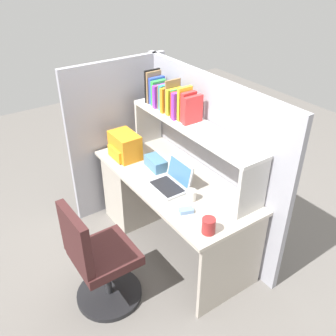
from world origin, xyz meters
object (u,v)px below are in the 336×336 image
Objects in this scene: backpack at (124,146)px; snack_canister at (209,226)px; computer_mouse at (186,211)px; tissue_box at (156,163)px; laptop at (172,181)px; office_chair at (99,263)px; paper_cup at (191,195)px.

backpack is 1.25m from snack_canister.
computer_mouse is 0.90× the size of snack_canister.
tissue_box is (-0.65, 0.16, 0.03)m from computer_mouse.
laptop reaches higher than office_chair.
computer_mouse is at bearing -50.96° from paper_cup.
laptop is at bearing 7.10° from backpack.
tissue_box reaches higher than computer_mouse.
laptop is 0.85m from office_chair.
computer_mouse is at bearing -1.62° from backpack.
snack_canister is at bearing -19.98° from paper_cup.
laptop is 1.04× the size of backpack.
snack_canister is at bearing -128.57° from office_chair.
tissue_box is 0.93m from snack_canister.
tissue_box is 0.24× the size of office_chair.
office_chair is at bearing -126.80° from snack_canister.
backpack is at bearing -154.87° from tissue_box.
laptop is at bearing 169.08° from snack_canister.
snack_canister is at bearing -10.92° from laptop.
laptop is 0.32m from tissue_box.
backpack is 1.36× the size of tissue_box.
tissue_box is 0.99m from office_chair.
computer_mouse is at bearing 178.51° from snack_canister.
tissue_box is at bearing 169.99° from snack_canister.
office_chair is (-0.11, -0.77, -0.38)m from paper_cup.
laptop is 0.66m from backpack.
computer_mouse is (0.98, -0.03, -0.10)m from backpack.
tissue_box reaches higher than paper_cup.
paper_cup is 0.77× the size of snack_canister.
backpack reaches higher than snack_canister.
office_chair is (0.12, -0.75, -0.39)m from laptop.
laptop is at bearing -4.42° from tissue_box.
office_chair is (-0.48, -0.64, -0.39)m from snack_canister.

